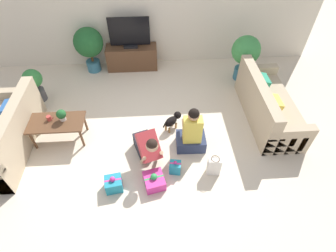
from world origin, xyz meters
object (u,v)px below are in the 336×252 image
at_px(sofa_left, 7,136).
at_px(tv, 130,34).
at_px(potted_plant_corner_left, 34,83).
at_px(person_kneeling, 147,146).
at_px(dog, 173,120).
at_px(gift_box_a, 154,181).
at_px(coffee_table, 57,124).
at_px(sofa_right, 267,105).
at_px(potted_plant_corner_right, 245,53).
at_px(mug, 49,118).
at_px(tv_console, 132,57).
at_px(gift_box_b, 114,184).
at_px(person_sitting, 192,134).
at_px(potted_plant_back_left, 89,44).
at_px(gift_box_c, 175,167).
at_px(tabletop_plant, 61,115).
at_px(gift_bag_a, 214,166).

distance_m(sofa_left, tv, 3.32).
distance_m(tv, potted_plant_corner_left, 2.33).
xyz_separation_m(tv, person_kneeling, (0.34, -2.90, -0.55)).
distance_m(dog, gift_box_a, 1.33).
height_order(sofa_left, gift_box_a, sofa_left).
distance_m(coffee_table, tv, 2.69).
xyz_separation_m(sofa_right, person_kneeling, (-2.39, -0.92, 0.04)).
height_order(potted_plant_corner_right, mug, potted_plant_corner_right).
bearing_deg(potted_plant_corner_left, tv_console, 29.22).
xyz_separation_m(coffee_table, gift_box_b, (1.06, -1.13, -0.28)).
distance_m(tv_console, dog, 2.33).
bearing_deg(person_kneeling, potted_plant_corner_right, 26.99).
distance_m(tv_console, person_sitting, 2.91).
height_order(potted_plant_back_left, gift_box_c, potted_plant_back_left).
bearing_deg(tv_console, gift_box_b, -93.51).
height_order(tv, mug, tv).
bearing_deg(mug, sofa_right, 3.99).
bearing_deg(tabletop_plant, coffee_table, -160.82).
xyz_separation_m(sofa_left, gift_bag_a, (3.58, -0.80, -0.12)).
distance_m(potted_plant_corner_right, dog, 2.38).
bearing_deg(tv_console, gift_box_a, -82.80).
relative_size(potted_plant_corner_left, gift_box_a, 1.82).
bearing_deg(coffee_table, sofa_left, -170.56).
bearing_deg(potted_plant_corner_right, person_sitting, -125.36).
bearing_deg(gift_box_a, person_kneeling, 99.81).
relative_size(potted_plant_corner_right, gift_bag_a, 2.78).
bearing_deg(gift_box_a, gift_box_c, 32.17).
relative_size(gift_box_b, gift_bag_a, 0.78).
bearing_deg(sofa_right, mug, 93.99).
relative_size(coffee_table, person_kneeling, 1.19).
bearing_deg(dog, coffee_table, 52.67).
bearing_deg(coffee_table, gift_box_c, -23.09).
bearing_deg(person_sitting, sofa_right, -154.90).
bearing_deg(gift_box_b, gift_box_c, 14.16).
xyz_separation_m(tv_console, gift_bag_a, (1.43, -3.27, -0.10)).
xyz_separation_m(tv, potted_plant_corner_left, (-2.00, -1.12, -0.45)).
bearing_deg(gift_bag_a, potted_plant_back_left, 126.61).
distance_m(person_kneeling, person_sitting, 0.81).
distance_m(gift_box_a, tabletop_plant, 2.02).
bearing_deg(potted_plant_corner_right, potted_plant_back_left, 170.71).
xyz_separation_m(sofa_right, tabletop_plant, (-3.88, -0.30, 0.27)).
bearing_deg(tv, sofa_left, -131.00).
bearing_deg(gift_box_a, sofa_left, 159.53).
bearing_deg(gift_box_b, sofa_right, 26.66).
distance_m(sofa_left, gift_box_b, 2.18).
distance_m(sofa_right, mug, 4.13).
height_order(sofa_left, tabletop_plant, sofa_left).
distance_m(tv, tabletop_plant, 2.57).
bearing_deg(coffee_table, gift_box_a, -32.99).
distance_m(potted_plant_corner_right, gift_box_a, 3.58).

